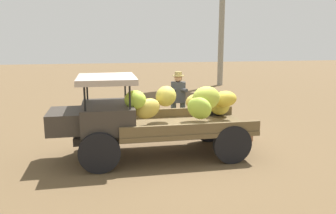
% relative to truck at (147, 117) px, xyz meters
% --- Properties ---
extents(ground_plane, '(60.00, 60.00, 0.00)m').
position_rel_truck_xyz_m(ground_plane, '(-0.65, -0.24, -0.92)').
color(ground_plane, brown).
extents(truck, '(4.50, 1.86, 1.86)m').
position_rel_truck_xyz_m(truck, '(0.00, 0.00, 0.00)').
color(truck, '#38312B').
rests_on(truck, ground).
extents(farmer, '(0.52, 0.49, 1.75)m').
position_rel_truck_xyz_m(farmer, '(-1.11, -1.74, 0.08)').
color(farmer, '#3D4541').
rests_on(farmer, ground).
extents(wooden_crate, '(0.54, 0.49, 0.45)m').
position_rel_truck_xyz_m(wooden_crate, '(-2.59, -0.68, -0.70)').
color(wooden_crate, '#8E6043').
rests_on(wooden_crate, ground).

